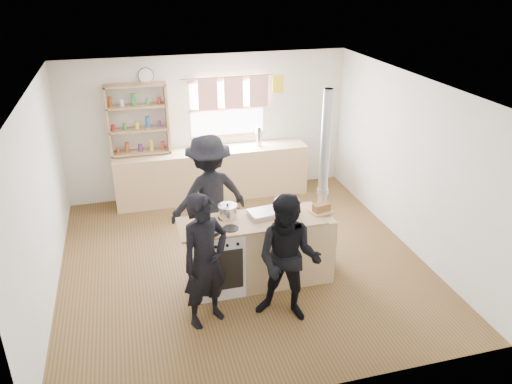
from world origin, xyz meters
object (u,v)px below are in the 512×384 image
Objects in this scene: roast_tray at (264,214)px; person_far at (209,195)px; bread_board at (321,209)px; person_near_right at (288,260)px; stockpot_counter at (287,207)px; stockpot_stove at (228,211)px; cooking_island at (262,250)px; skillet_greens at (208,230)px; thermos at (259,137)px; flue_heater at (321,224)px; person_near_left at (205,261)px.

roast_tray is 1.06m from person_far.
bread_board is 1.06m from person_near_right.
person_near_right is at bearing -106.39° from stockpot_counter.
bread_board is (0.75, -0.08, 0.01)m from roast_tray.
person_far reaches higher than person_near_right.
stockpot_stove reaches higher than roast_tray.
person_far is at bearing 142.59° from bread_board.
bread_board is 0.20× the size of person_near_right.
roast_tray reaches higher than cooking_island.
cooking_island is 0.71m from stockpot_stove.
roast_tray is at bearing 122.82° from person_near_right.
person_near_right is (-0.24, -0.83, -0.24)m from stockpot_counter.
cooking_island is at bearing 12.74° from skillet_greens.
thermos is 2.79m from bread_board.
flue_heater reaches higher than roast_tray.
skillet_greens is 0.27× the size of person_near_right.
bread_board is at bearing -1.64° from cooking_island.
skillet_greens is at bearing 64.96° from person_far.
roast_tray is 0.25× the size of person_near_right.
person_near_right is (0.09, -0.79, 0.33)m from cooking_island.
person_near_left reaches higher than bread_board.
stockpot_stove is 0.14× the size of person_far.
person_near_right is at bearing 94.30° from person_far.
flue_heater is at bearing -1.02° from person_near_left.
roast_tray is at bearing -103.93° from thermos.
stockpot_stove is at bearing 147.50° from person_near_right.
cooking_island is 6.17× the size of stockpot_counter.
bread_board is 0.13× the size of flue_heater.
stockpot_stove is 0.83m from person_far.
person_near_right is at bearing -129.28° from flue_heater.
flue_heater reaches higher than thermos.
person_near_right is at bearing -132.24° from bread_board.
skillet_greens is 1.07m from stockpot_counter.
person_far is (-0.84, 0.93, -0.15)m from stockpot_counter.
flue_heater reaches higher than stockpot_stove.
flue_heater is 1.25m from person_near_right.
flue_heater is 1.41× the size of person_far.
skillet_greens is 0.17× the size of flue_heater.
roast_tray is (0.04, 0.06, 0.50)m from cooking_island.
stockpot_counter reaches higher than roast_tray.
cooking_island is at bearing 103.35° from person_far.
stockpot_counter is 1.01× the size of bread_board.
thermos is 2.18m from person_far.
bread_board is (0.08, -2.79, -0.08)m from thermos.
thermos is at bearing 82.10° from stockpot_counter.
skillet_greens is at bearing -168.24° from flue_heater.
stockpot_stove is at bearing 45.51° from skillet_greens.
person_near_right reaches higher than cooking_island.
person_near_right is (-0.70, -0.77, -0.19)m from bread_board.
flue_heater reaches higher than person_near_right.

